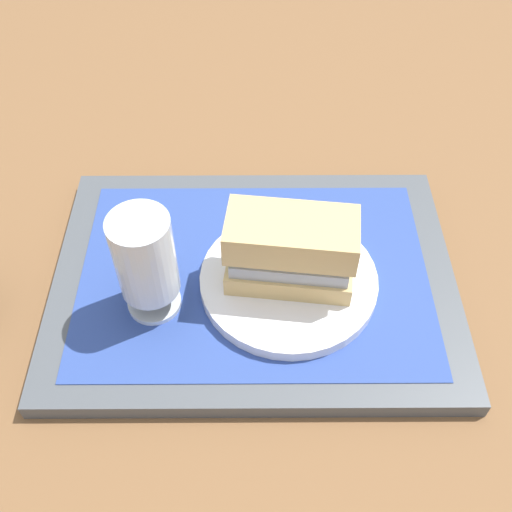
{
  "coord_description": "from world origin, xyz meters",
  "views": [
    {
      "loc": [
        0.0,
        0.41,
        0.53
      ],
      "look_at": [
        0.0,
        0.0,
        0.05
      ],
      "focal_mm": 41.98,
      "sensor_mm": 36.0,
      "label": 1
    }
  ],
  "objects": [
    {
      "name": "tray",
      "position": [
        0.0,
        0.0,
        0.01
      ],
      "size": [
        0.44,
        0.32,
        0.02
      ],
      "primitive_type": "cube",
      "color": "#4C5156",
      "rests_on": "ground_plane"
    },
    {
      "name": "ground_plane",
      "position": [
        0.0,
        0.0,
        0.0
      ],
      "size": [
        3.0,
        3.0,
        0.0
      ],
      "primitive_type": "plane",
      "color": "brown"
    },
    {
      "name": "plate",
      "position": [
        -0.04,
        0.02,
        0.03
      ],
      "size": [
        0.19,
        0.19,
        0.01
      ],
      "primitive_type": "cylinder",
      "color": "white",
      "rests_on": "placemat"
    },
    {
      "name": "placemat",
      "position": [
        0.0,
        0.0,
        0.02
      ],
      "size": [
        0.38,
        0.27,
        0.0
      ],
      "primitive_type": "cube",
      "color": "#2D4793",
      "rests_on": "tray"
    },
    {
      "name": "beer_glass",
      "position": [
        0.1,
        0.04,
        0.09
      ],
      "size": [
        0.06,
        0.06,
        0.12
      ],
      "color": "silver",
      "rests_on": "placemat"
    },
    {
      "name": "sandwich",
      "position": [
        -0.03,
        0.02,
        0.08
      ],
      "size": [
        0.14,
        0.08,
        0.08
      ],
      "rotation": [
        0.0,
        0.0,
        -0.12
      ],
      "color": "tan",
      "rests_on": "plate"
    }
  ]
}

